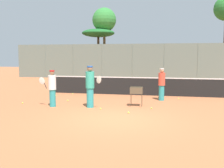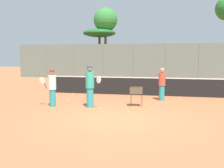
{
  "view_description": "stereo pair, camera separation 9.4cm",
  "coord_description": "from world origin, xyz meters",
  "px_view_note": "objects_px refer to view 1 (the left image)",
  "views": [
    {
      "loc": [
        1.79,
        -9.23,
        2.33
      ],
      "look_at": [
        -0.71,
        2.74,
        1.0
      ],
      "focal_mm": 42.0,
      "sensor_mm": 36.0,
      "label": 1
    },
    {
      "loc": [
        1.88,
        -9.21,
        2.33
      ],
      "look_at": [
        -0.71,
        2.74,
        1.0
      ],
      "focal_mm": 42.0,
      "sensor_mm": 36.0,
      "label": 2
    }
  ],
  "objects_px": {
    "tennis_net": "(135,86)",
    "ball_cart": "(136,92)",
    "player_yellow_shirt": "(162,84)",
    "parked_car": "(103,71)",
    "player_white_outfit": "(52,88)",
    "player_red_cap": "(90,86)"
  },
  "relations": [
    {
      "from": "player_yellow_shirt",
      "to": "ball_cart",
      "type": "xyz_separation_m",
      "value": [
        -1.11,
        -1.88,
        -0.2
      ]
    },
    {
      "from": "player_red_cap",
      "to": "tennis_net",
      "type": "bearing_deg",
      "value": 99.6
    },
    {
      "from": "player_yellow_shirt",
      "to": "ball_cart",
      "type": "bearing_deg",
      "value": 162.21
    },
    {
      "from": "tennis_net",
      "to": "player_yellow_shirt",
      "type": "distance_m",
      "value": 2.22
    },
    {
      "from": "player_white_outfit",
      "to": "ball_cart",
      "type": "relative_size",
      "value": 1.86
    },
    {
      "from": "tennis_net",
      "to": "player_white_outfit",
      "type": "relative_size",
      "value": 6.2
    },
    {
      "from": "parked_car",
      "to": "player_white_outfit",
      "type": "bearing_deg",
      "value": -83.84
    },
    {
      "from": "player_red_cap",
      "to": "parked_car",
      "type": "xyz_separation_m",
      "value": [
        -3.65,
        17.36,
        -0.31
      ]
    },
    {
      "from": "tennis_net",
      "to": "player_white_outfit",
      "type": "distance_m",
      "value": 5.43
    },
    {
      "from": "parked_car",
      "to": "player_yellow_shirt",
      "type": "bearing_deg",
      "value": -65.45
    },
    {
      "from": "tennis_net",
      "to": "ball_cart",
      "type": "bearing_deg",
      "value": -82.59
    },
    {
      "from": "player_red_cap",
      "to": "player_yellow_shirt",
      "type": "xyz_separation_m",
      "value": [
        3.11,
        2.58,
        -0.1
      ]
    },
    {
      "from": "player_red_cap",
      "to": "ball_cart",
      "type": "xyz_separation_m",
      "value": [
        2.0,
        0.7,
        -0.3
      ]
    },
    {
      "from": "player_white_outfit",
      "to": "player_red_cap",
      "type": "relative_size",
      "value": 0.89
    },
    {
      "from": "tennis_net",
      "to": "player_white_outfit",
      "type": "bearing_deg",
      "value": -127.51
    },
    {
      "from": "player_white_outfit",
      "to": "player_red_cap",
      "type": "height_order",
      "value": "player_red_cap"
    },
    {
      "from": "player_yellow_shirt",
      "to": "ball_cart",
      "type": "height_order",
      "value": "player_yellow_shirt"
    },
    {
      "from": "parked_car",
      "to": "ball_cart",
      "type": "bearing_deg",
      "value": -71.3
    },
    {
      "from": "player_red_cap",
      "to": "parked_car",
      "type": "height_order",
      "value": "player_red_cap"
    },
    {
      "from": "player_white_outfit",
      "to": "parked_car",
      "type": "distance_m",
      "value": 17.63
    },
    {
      "from": "player_red_cap",
      "to": "player_yellow_shirt",
      "type": "distance_m",
      "value": 4.04
    },
    {
      "from": "player_red_cap",
      "to": "player_yellow_shirt",
      "type": "height_order",
      "value": "player_red_cap"
    }
  ]
}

